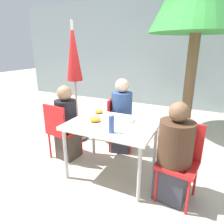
{
  "coord_description": "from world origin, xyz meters",
  "views": [
    {
      "loc": [
        1.02,
        -2.13,
        1.65
      ],
      "look_at": [
        0.0,
        0.0,
        0.89
      ],
      "focal_mm": 32.0,
      "sensor_mm": 36.0,
      "label": 1
    }
  ],
  "objects_px": {
    "chair_far": "(117,120)",
    "closed_umbrella": "(74,61)",
    "chair_right": "(181,155)",
    "person_far": "(122,118)",
    "chair_left": "(61,128)",
    "person_left": "(67,125)",
    "bottle": "(111,124)",
    "person_right": "(174,156)",
    "drinking_cup": "(90,114)",
    "salad_bowl": "(127,119)"
  },
  "relations": [
    {
      "from": "chair_left",
      "to": "person_far",
      "type": "distance_m",
      "value": 0.96
    },
    {
      "from": "closed_umbrella",
      "to": "bottle",
      "type": "xyz_separation_m",
      "value": [
        1.17,
        -0.98,
        -0.6
      ]
    },
    {
      "from": "person_right",
      "to": "drinking_cup",
      "type": "xyz_separation_m",
      "value": [
        -1.17,
        0.18,
        0.26
      ]
    },
    {
      "from": "person_left",
      "to": "person_right",
      "type": "relative_size",
      "value": 1.0
    },
    {
      "from": "chair_far",
      "to": "closed_umbrella",
      "type": "bearing_deg",
      "value": -104.18
    },
    {
      "from": "salad_bowl",
      "to": "person_right",
      "type": "bearing_deg",
      "value": -22.65
    },
    {
      "from": "chair_left",
      "to": "bottle",
      "type": "distance_m",
      "value": 1.07
    },
    {
      "from": "chair_right",
      "to": "salad_bowl",
      "type": "distance_m",
      "value": 0.79
    },
    {
      "from": "chair_far",
      "to": "drinking_cup",
      "type": "height_order",
      "value": "chair_far"
    },
    {
      "from": "person_far",
      "to": "salad_bowl",
      "type": "bearing_deg",
      "value": 17.38
    },
    {
      "from": "chair_right",
      "to": "chair_left",
      "type": "bearing_deg",
      "value": 5.8
    },
    {
      "from": "person_left",
      "to": "chair_left",
      "type": "bearing_deg",
      "value": -121.99
    },
    {
      "from": "closed_umbrella",
      "to": "drinking_cup",
      "type": "height_order",
      "value": "closed_umbrella"
    },
    {
      "from": "chair_left",
      "to": "closed_umbrella",
      "type": "relative_size",
      "value": 0.42
    },
    {
      "from": "chair_far",
      "to": "person_far",
      "type": "height_order",
      "value": "person_far"
    },
    {
      "from": "drinking_cup",
      "to": "salad_bowl",
      "type": "xyz_separation_m",
      "value": [
        0.51,
        0.1,
        -0.03
      ]
    },
    {
      "from": "person_left",
      "to": "bottle",
      "type": "relative_size",
      "value": 5.22
    },
    {
      "from": "drinking_cup",
      "to": "salad_bowl",
      "type": "relative_size",
      "value": 0.54
    },
    {
      "from": "closed_umbrella",
      "to": "chair_left",
      "type": "bearing_deg",
      "value": -74.42
    },
    {
      "from": "closed_umbrella",
      "to": "drinking_cup",
      "type": "relative_size",
      "value": 19.35
    },
    {
      "from": "chair_far",
      "to": "salad_bowl",
      "type": "bearing_deg",
      "value": 22.86
    },
    {
      "from": "person_right",
      "to": "closed_umbrella",
      "type": "bearing_deg",
      "value": -16.16
    },
    {
      "from": "chair_right",
      "to": "person_right",
      "type": "distance_m",
      "value": 0.1
    },
    {
      "from": "drinking_cup",
      "to": "salad_bowl",
      "type": "bearing_deg",
      "value": 11.05
    },
    {
      "from": "person_left",
      "to": "bottle",
      "type": "height_order",
      "value": "person_left"
    },
    {
      "from": "chair_left",
      "to": "person_far",
      "type": "bearing_deg",
      "value": 48.52
    },
    {
      "from": "person_right",
      "to": "person_far",
      "type": "xyz_separation_m",
      "value": [
        -0.95,
        0.77,
        0.05
      ]
    },
    {
      "from": "person_far",
      "to": "bottle",
      "type": "distance_m",
      "value": 1.0
    },
    {
      "from": "person_left",
      "to": "drinking_cup",
      "type": "bearing_deg",
      "value": 2.88
    },
    {
      "from": "bottle",
      "to": "drinking_cup",
      "type": "distance_m",
      "value": 0.59
    },
    {
      "from": "chair_left",
      "to": "closed_umbrella",
      "type": "bearing_deg",
      "value": 112.54
    },
    {
      "from": "chair_right",
      "to": "drinking_cup",
      "type": "bearing_deg",
      "value": 2.99
    },
    {
      "from": "person_right",
      "to": "chair_far",
      "type": "relative_size",
      "value": 1.3
    },
    {
      "from": "chair_right",
      "to": "person_far",
      "type": "height_order",
      "value": "person_far"
    },
    {
      "from": "person_far",
      "to": "closed_umbrella",
      "type": "distance_m",
      "value": 1.25
    },
    {
      "from": "person_left",
      "to": "salad_bowl",
      "type": "relative_size",
      "value": 5.74
    },
    {
      "from": "chair_left",
      "to": "chair_right",
      "type": "height_order",
      "value": "same"
    },
    {
      "from": "person_far",
      "to": "bottle",
      "type": "height_order",
      "value": "person_far"
    },
    {
      "from": "person_right",
      "to": "bottle",
      "type": "height_order",
      "value": "person_right"
    },
    {
      "from": "chair_left",
      "to": "bottle",
      "type": "relative_size",
      "value": 4.01
    },
    {
      "from": "person_far",
      "to": "drinking_cup",
      "type": "distance_m",
      "value": 0.67
    },
    {
      "from": "closed_umbrella",
      "to": "drinking_cup",
      "type": "bearing_deg",
      "value": -43.48
    },
    {
      "from": "person_left",
      "to": "drinking_cup",
      "type": "height_order",
      "value": "person_left"
    },
    {
      "from": "chair_right",
      "to": "salad_bowl",
      "type": "relative_size",
      "value": 4.42
    },
    {
      "from": "chair_left",
      "to": "closed_umbrella",
      "type": "height_order",
      "value": "closed_umbrella"
    },
    {
      "from": "chair_far",
      "to": "person_far",
      "type": "relative_size",
      "value": 0.73
    },
    {
      "from": "chair_far",
      "to": "drinking_cup",
      "type": "relative_size",
      "value": 8.16
    },
    {
      "from": "chair_left",
      "to": "person_right",
      "type": "bearing_deg",
      "value": 2.29
    },
    {
      "from": "person_left",
      "to": "person_right",
      "type": "distance_m",
      "value": 1.62
    },
    {
      "from": "person_right",
      "to": "person_far",
      "type": "bearing_deg",
      "value": -31.26
    }
  ]
}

